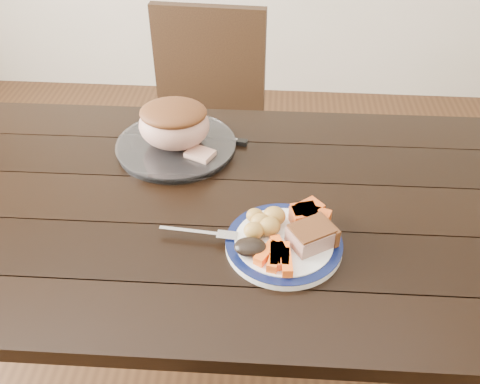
# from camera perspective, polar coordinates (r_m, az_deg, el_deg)

# --- Properties ---
(ground) EXTENTS (4.00, 4.00, 0.00)m
(ground) POSITION_cam_1_polar(r_m,az_deg,el_deg) (1.89, -2.51, -18.78)
(ground) COLOR #472B16
(ground) RESTS_ON ground
(dining_table) EXTENTS (1.61, 0.92, 0.75)m
(dining_table) POSITION_cam_1_polar(r_m,az_deg,el_deg) (1.38, -3.27, -3.96)
(dining_table) COLOR black
(dining_table) RESTS_ON ground
(chair_far) EXTENTS (0.45, 0.45, 0.93)m
(chair_far) POSITION_cam_1_polar(r_m,az_deg,el_deg) (2.06, -3.65, 7.45)
(chair_far) COLOR black
(chair_far) RESTS_ON ground
(dinner_plate) EXTENTS (0.26, 0.26, 0.02)m
(dinner_plate) POSITION_cam_1_polar(r_m,az_deg,el_deg) (1.20, 4.69, -5.57)
(dinner_plate) COLOR white
(dinner_plate) RESTS_ON dining_table
(plate_rim) EXTENTS (0.26, 0.26, 0.02)m
(plate_rim) POSITION_cam_1_polar(r_m,az_deg,el_deg) (1.19, 4.71, -5.27)
(plate_rim) COLOR #0B1238
(plate_rim) RESTS_ON dinner_plate
(serving_platter) EXTENTS (0.32, 0.32, 0.02)m
(serving_platter) POSITION_cam_1_polar(r_m,az_deg,el_deg) (1.50, -6.81, 4.79)
(serving_platter) COLOR white
(serving_platter) RESTS_ON dining_table
(pork_slice) EXTENTS (0.11, 0.11, 0.04)m
(pork_slice) POSITION_cam_1_polar(r_m,az_deg,el_deg) (1.17, 7.60, -4.71)
(pork_slice) COLOR #A97767
(pork_slice) RESTS_ON dinner_plate
(roasted_potatoes) EXTENTS (0.09, 0.09, 0.04)m
(roasted_potatoes) POSITION_cam_1_polar(r_m,az_deg,el_deg) (1.20, 2.64, -3.23)
(roasted_potatoes) COLOR gold
(roasted_potatoes) RESTS_ON dinner_plate
(carrot_batons) EXTENTS (0.08, 0.11, 0.02)m
(carrot_batons) POSITION_cam_1_polar(r_m,az_deg,el_deg) (1.14, 4.03, -6.79)
(carrot_batons) COLOR #FF5E15
(carrot_batons) RESTS_ON dinner_plate
(pumpkin_wedges) EXTENTS (0.10, 0.09, 0.04)m
(pumpkin_wedges) POSITION_cam_1_polar(r_m,az_deg,el_deg) (1.22, 7.29, -2.50)
(pumpkin_wedges) COLOR #ED531A
(pumpkin_wedges) RESTS_ON dinner_plate
(dark_mushroom) EXTENTS (0.07, 0.05, 0.03)m
(dark_mushroom) POSITION_cam_1_polar(r_m,az_deg,el_deg) (1.15, 1.11, -5.89)
(dark_mushroom) COLOR black
(dark_mushroom) RESTS_ON dinner_plate
(fork) EXTENTS (0.18, 0.03, 0.00)m
(fork) POSITION_cam_1_polar(r_m,az_deg,el_deg) (1.20, -3.86, -4.40)
(fork) COLOR silver
(fork) RESTS_ON dinner_plate
(roast_joint) EXTENTS (0.19, 0.17, 0.13)m
(roast_joint) POSITION_cam_1_polar(r_m,az_deg,el_deg) (1.46, -7.02, 7.09)
(roast_joint) COLOR tan
(roast_joint) RESTS_ON serving_platter
(cut_slice) EXTENTS (0.09, 0.08, 0.02)m
(cut_slice) POSITION_cam_1_polar(r_m,az_deg,el_deg) (1.44, -4.28, 4.02)
(cut_slice) COLOR tan
(cut_slice) RESTS_ON serving_platter
(carving_knife) EXTENTS (0.32, 0.07, 0.01)m
(carving_knife) POSITION_cam_1_polar(r_m,az_deg,el_deg) (1.53, -2.91, 5.66)
(carving_knife) COLOR silver
(carving_knife) RESTS_ON dining_table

